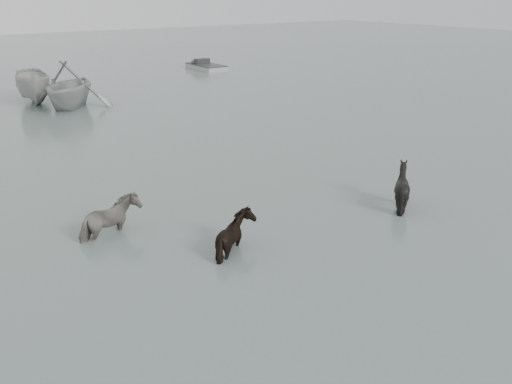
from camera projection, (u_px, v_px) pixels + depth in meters
ground at (273, 225)px, 14.75m from camera, size 140.00×140.00×0.00m
pony_pinto at (108, 209)px, 13.96m from camera, size 1.76×1.18×1.36m
pony_dark at (237, 226)px, 13.06m from camera, size 1.55×1.63×1.28m
pony_black at (402, 181)px, 15.80m from camera, size 1.32×1.18×1.44m
rowboat_trail at (68, 82)px, 28.75m from camera, size 6.23×6.33×2.53m
boat_small at (34, 85)px, 30.32m from camera, size 2.68×4.93×1.80m
skiff_port at (206, 64)px, 42.35m from camera, size 1.70×5.10×0.75m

